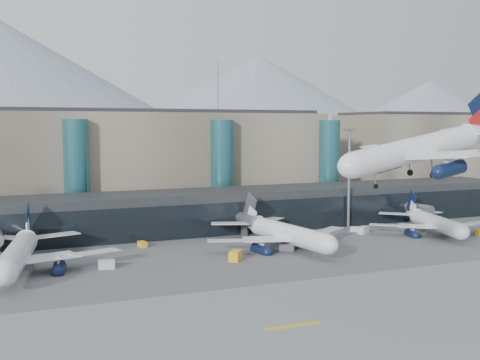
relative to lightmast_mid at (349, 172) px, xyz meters
name	(u,v)px	position (x,y,z in m)	size (l,w,h in m)	color
ground	(356,283)	(-30.00, -48.00, -14.42)	(900.00, 900.00, 0.00)	#515154
runway_strip	(415,308)	(-30.00, -63.00, -14.40)	(400.00, 40.00, 0.04)	slate
runway_markings	(415,308)	(-30.00, -63.00, -14.37)	(128.00, 1.00, 0.02)	gold
concourse	(227,210)	(-30.02, 9.73, -9.45)	(170.00, 27.00, 10.00)	black
terminal_main	(104,164)	(-55.00, 42.00, 1.03)	(130.00, 30.00, 31.00)	gray
terminal_east	(436,156)	(65.00, 42.00, 1.03)	(70.00, 30.00, 31.00)	gray
teal_towers	(153,172)	(-44.99, 26.01, -0.41)	(116.40, 19.40, 46.00)	#245D66
mountain_ridge	(86,100)	(-14.03, 332.00, 31.33)	(910.00, 400.00, 110.00)	gray
lightmast_mid	(349,172)	(0.00, 0.00, 0.00)	(3.00, 1.20, 25.60)	slate
hero_jet	(430,141)	(-26.69, -61.19, 9.66)	(32.03, 32.31, 10.46)	silver
jet_parked_left	(20,244)	(-81.18, -15.48, -9.79)	(37.39, 37.98, 12.25)	silver
jet_parked_mid	(280,226)	(-27.88, -15.51, -9.92)	(36.74, 36.53, 11.90)	silver
jet_parked_right	(431,217)	(13.42, -15.71, -10.40)	(31.78, 33.06, 10.61)	silver
veh_a	(106,264)	(-66.54, -21.19, -13.59)	(2.94, 1.65, 1.65)	#BEBEBE
veh_b	(142,244)	(-55.60, -4.37, -13.78)	(2.22, 1.37, 1.28)	#F1A61C
veh_c	(287,247)	(-28.39, -19.97, -13.53)	(3.18, 1.68, 1.77)	#4E4E53
veh_d	(364,230)	(-1.75, -9.37, -13.57)	(2.97, 1.59, 1.70)	#BEBEBE
veh_g	(355,229)	(-2.08, -6.12, -13.82)	(2.06, 1.20, 1.20)	#BEBEBE
veh_h	(235,256)	(-42.05, -24.34, -13.44)	(3.54, 1.86, 1.96)	#F1A61C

